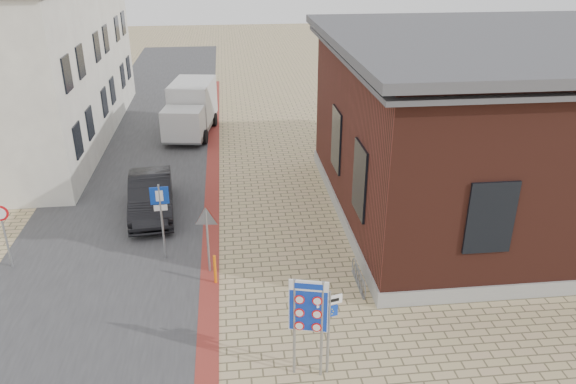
{
  "coord_description": "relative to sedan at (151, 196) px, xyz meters",
  "views": [
    {
      "loc": [
        -1.18,
        -12.27,
        9.97
      ],
      "look_at": [
        0.7,
        4.64,
        2.2
      ],
      "focal_mm": 35.0,
      "sensor_mm": 36.0,
      "label": 1
    }
  ],
  "objects": [
    {
      "name": "speed_sign",
      "position": [
        -4.19,
        -3.53,
        0.75
      ],
      "size": [
        0.53,
        0.07,
        2.27
      ],
      "rotation": [
        0.0,
        0.0,
        0.08
      ],
      "color": "gray",
      "rests_on": "ground"
    },
    {
      "name": "essen_sign",
      "position": [
        5.31,
        -9.53,
        0.84
      ],
      "size": [
        0.64,
        0.2,
        2.42
      ],
      "rotation": [
        0.0,
        0.0,
        0.25
      ],
      "color": "gray",
      "rests_on": "ground"
    },
    {
      "name": "border_sign",
      "position": [
        4.81,
        -9.53,
        1.21
      ],
      "size": [
        0.92,
        0.28,
        2.75
      ],
      "rotation": [
        0.0,
        0.0,
        -0.25
      ],
      "color": "gray",
      "rests_on": "ground"
    },
    {
      "name": "townhouse_mid",
      "position": [
        -6.69,
        9.97,
        3.81
      ],
      "size": [
        7.4,
        6.4,
        9.1
      ],
      "color": "beige",
      "rests_on": "ground"
    },
    {
      "name": "curb_strip",
      "position": [
        2.31,
        1.97,
        -0.75
      ],
      "size": [
        0.6,
        40.0,
        0.02
      ],
      "primitive_type": "cube",
      "color": "maroon",
      "rests_on": "ground"
    },
    {
      "name": "brick_building",
      "position": [
        13.3,
        -1.04,
        2.72
      ],
      "size": [
        13.0,
        13.0,
        6.8
      ],
      "color": "gray",
      "rests_on": "ground"
    },
    {
      "name": "parking_sign",
      "position": [
        0.81,
        -3.53,
        1.12
      ],
      "size": [
        0.6,
        0.09,
        2.73
      ],
      "rotation": [
        0.0,
        0.0,
        0.08
      ],
      "color": "gray",
      "rests_on": "ground"
    },
    {
      "name": "bollard",
      "position": [
        2.51,
        -5.23,
        -0.26
      ],
      "size": [
        0.12,
        0.12,
        1.0
      ],
      "primitive_type": "cylinder",
      "rotation": [
        0.0,
        0.0,
        -0.44
      ],
      "color": "orange",
      "rests_on": "ground"
    },
    {
      "name": "yield_sign",
      "position": [
        2.31,
        -4.53,
        0.99
      ],
      "size": [
        0.82,
        0.16,
        2.31
      ],
      "rotation": [
        0.0,
        0.0,
        -0.12
      ],
      "color": "gray",
      "rests_on": "ground"
    },
    {
      "name": "box_truck",
      "position": [
        1.13,
        9.79,
        0.65
      ],
      "size": [
        2.86,
        5.49,
        2.74
      ],
      "rotation": [
        0.0,
        0.0,
        -0.15
      ],
      "color": "slate",
      "rests_on": "ground"
    },
    {
      "name": "bike_rack",
      "position": [
        6.96,
        -5.83,
        -0.5
      ],
      "size": [
        0.08,
        1.8,
        0.6
      ],
      "color": "slate",
      "rests_on": "ground"
    },
    {
      "name": "ground",
      "position": [
        4.31,
        -8.03,
        -0.76
      ],
      "size": [
        120.0,
        120.0,
        0.0
      ],
      "primitive_type": "plane",
      "color": "tan",
      "rests_on": "ground"
    },
    {
      "name": "townhouse_far",
      "position": [
        -6.69,
        15.97,
        3.41
      ],
      "size": [
        7.4,
        6.4,
        8.3
      ],
      "color": "beige",
      "rests_on": "ground"
    },
    {
      "name": "road_strip",
      "position": [
        -1.19,
        6.97,
        -0.75
      ],
      "size": [
        7.0,
        60.0,
        0.02
      ],
      "primitive_type": "cube",
      "color": "#38383A",
      "rests_on": "ground"
    },
    {
      "name": "sedan",
      "position": [
        0.0,
        0.0,
        0.0
      ],
      "size": [
        2.06,
        4.76,
        1.52
      ],
      "primitive_type": "imported",
      "rotation": [
        0.0,
        0.0,
        0.1
      ],
      "color": "black",
      "rests_on": "ground"
    }
  ]
}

